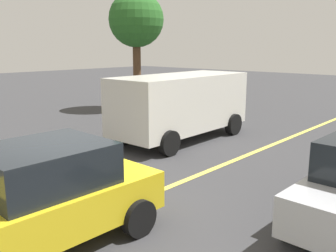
# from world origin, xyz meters

# --- Properties ---
(ground_plane) EXTENTS (80.00, 80.00, 0.00)m
(ground_plane) POSITION_xyz_m (0.00, 0.00, 0.00)
(ground_plane) COLOR #38383A
(lane_marking_centre) EXTENTS (28.00, 0.16, 0.01)m
(lane_marking_centre) POSITION_xyz_m (3.00, 0.00, 0.01)
(lane_marking_centre) COLOR #E0D14C
(white_van) EXTENTS (5.24, 2.35, 2.20)m
(white_van) POSITION_xyz_m (5.98, 2.71, 1.27)
(white_van) COLOR silver
(white_van) RESTS_ON ground_plane
(car_yellow_near_curb) EXTENTS (3.95, 2.08, 1.64)m
(car_yellow_near_curb) POSITION_xyz_m (-0.80, -0.17, 0.82)
(car_yellow_near_curb) COLOR gold
(car_yellow_near_curb) RESTS_ON ground_plane
(tree_left_verge) EXTENTS (2.66, 2.66, 5.75)m
(tree_left_verge) POSITION_xyz_m (9.13, 8.26, 4.35)
(tree_left_verge) COLOR #513823
(tree_left_verge) RESTS_ON ground_plane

